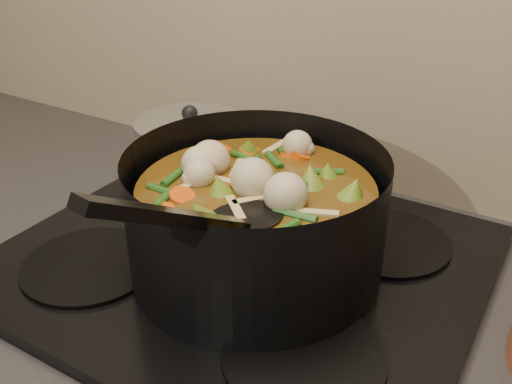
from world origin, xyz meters
The scene contains 3 objects.
stovetop centered at (0.00, 1.93, 0.92)m, with size 0.62×0.54×0.03m.
stockpot centered at (0.03, 1.91, 1.01)m, with size 0.41×0.49×0.24m.
saucepan centered at (-0.18, 2.05, 0.99)m, with size 0.18×0.18×0.15m.
Camera 1 is at (0.35, 1.38, 1.38)m, focal length 40.00 mm.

